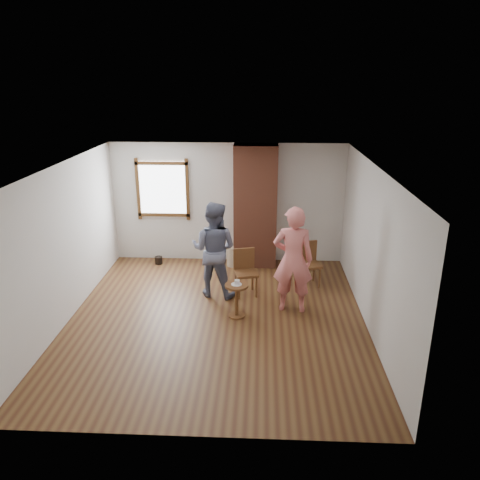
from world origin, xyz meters
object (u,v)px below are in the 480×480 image
at_px(dining_chair_left, 245,269).
at_px(side_table, 237,295).
at_px(dining_chair_right, 308,261).
at_px(stoneware_crock, 234,256).
at_px(man, 214,249).
at_px(person_pink, 293,260).

distance_m(dining_chair_left, side_table, 0.94).
xyz_separation_m(dining_chair_right, side_table, (-1.33, -1.40, -0.08)).
bearing_deg(stoneware_crock, man, -101.43).
bearing_deg(man, dining_chair_left, -158.34).
distance_m(dining_chair_left, person_pink, 1.15).
height_order(dining_chair_left, person_pink, person_pink).
bearing_deg(person_pink, side_table, 22.15).
distance_m(dining_chair_right, person_pink, 1.26).
xyz_separation_m(man, person_pink, (1.41, -0.56, 0.05)).
bearing_deg(stoneware_crock, person_pink, -60.55).
xyz_separation_m(dining_chair_right, man, (-1.79, -0.55, 0.41)).
relative_size(dining_chair_left, person_pink, 0.46).
xyz_separation_m(dining_chair_left, man, (-0.57, -0.07, 0.41)).
bearing_deg(man, dining_chair_right, -148.85).
relative_size(dining_chair_left, dining_chair_right, 1.00).
distance_m(stoneware_crock, dining_chair_left, 1.41).
bearing_deg(stoneware_crock, dining_chair_right, -30.47).
distance_m(man, person_pink, 1.52).
relative_size(stoneware_crock, dining_chair_left, 0.50).
distance_m(dining_chair_left, man, 0.71).
bearing_deg(stoneware_crock, side_table, -85.69).
height_order(dining_chair_right, person_pink, person_pink).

